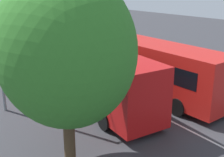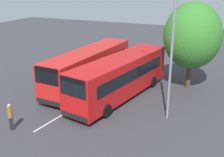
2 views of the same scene
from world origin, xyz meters
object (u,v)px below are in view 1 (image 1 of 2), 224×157
at_px(bus_center_left, 90,72).
at_px(bus_far_left, 146,65).
at_px(pedestrian, 74,50).
at_px(depot_tree, 65,50).
at_px(street_lamp, 0,24).

bearing_deg(bus_center_left, bus_far_left, -98.83).
distance_m(pedestrian, depot_tree, 15.49).
distance_m(pedestrian, street_lamp, 10.78).
relative_size(bus_center_left, depot_tree, 1.54).
bearing_deg(pedestrian, street_lamp, -71.72).
relative_size(bus_far_left, pedestrian, 6.26).
bearing_deg(depot_tree, pedestrian, -36.80).
height_order(bus_far_left, bus_center_left, same).
bearing_deg(depot_tree, street_lamp, -5.03).
xyz_separation_m(bus_far_left, pedestrian, (8.88, -0.88, -0.73)).
relative_size(bus_far_left, depot_tree, 1.53).
xyz_separation_m(street_lamp, depot_tree, (-6.51, 0.57, -0.14)).
distance_m(bus_center_left, depot_tree, 7.06).
height_order(bus_center_left, pedestrian, bus_center_left).
relative_size(street_lamp, depot_tree, 1.11).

